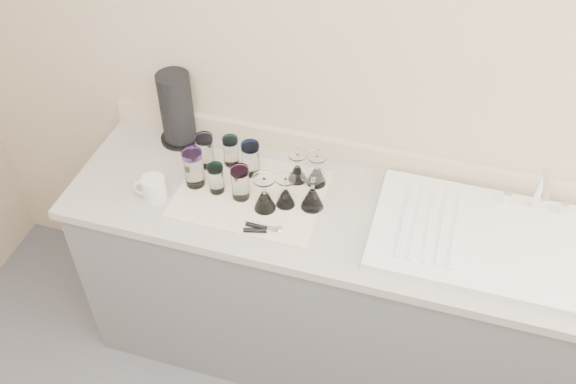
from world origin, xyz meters
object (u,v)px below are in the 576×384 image
(goblet_back_right, at_px, (317,174))
(can_opener, at_px, (263,229))
(goblet_front_left, at_px, (286,195))
(tumbler_magenta, at_px, (194,168))
(goblet_back_left, at_px, (297,171))
(tumbler_cyan, at_px, (231,151))
(goblet_extra, at_px, (265,198))
(sink_unit, at_px, (490,240))
(paper_towel_roll, at_px, (177,109))
(tumbler_blue, at_px, (216,178))
(tumbler_lavender, at_px, (240,183))
(goblet_front_right, at_px, (312,196))
(tumbler_teal, at_px, (205,151))
(tumbler_purple, at_px, (251,159))
(white_mug, at_px, (153,188))

(goblet_back_right, relative_size, can_opener, 1.00)
(goblet_front_left, bearing_deg, can_opener, -103.53)
(tumbler_magenta, height_order, goblet_back_left, tumbler_magenta)
(tumbler_cyan, relative_size, goblet_extra, 0.84)
(sink_unit, height_order, paper_towel_roll, paper_towel_roll)
(tumbler_cyan, relative_size, tumbler_blue, 1.03)
(tumbler_lavender, height_order, goblet_front_right, goblet_front_right)
(tumbler_blue, bearing_deg, tumbler_teal, 126.58)
(tumbler_teal, height_order, tumbler_magenta, tumbler_magenta)
(tumbler_cyan, distance_m, can_opener, 0.40)
(goblet_front_right, relative_size, paper_towel_roll, 0.50)
(tumbler_purple, relative_size, goblet_back_left, 1.09)
(sink_unit, bearing_deg, tumbler_teal, 174.94)
(tumbler_teal, height_order, white_mug, tumbler_teal)
(goblet_back_right, bearing_deg, goblet_front_left, -118.79)
(tumbler_purple, bearing_deg, sink_unit, -6.44)
(tumbler_purple, relative_size, can_opener, 1.04)
(goblet_back_right, height_order, can_opener, goblet_back_right)
(goblet_front_left, relative_size, can_opener, 0.95)
(tumbler_magenta, distance_m, goblet_extra, 0.30)
(paper_towel_roll, bearing_deg, can_opener, -39.25)
(tumbler_teal, distance_m, white_mug, 0.26)
(tumbler_lavender, height_order, goblet_extra, goblet_extra)
(paper_towel_roll, bearing_deg, goblet_extra, -32.12)
(goblet_front_left, bearing_deg, sink_unit, 1.93)
(sink_unit, relative_size, tumbler_blue, 6.74)
(sink_unit, relative_size, tumbler_magenta, 5.23)
(tumbler_cyan, bearing_deg, goblet_front_left, -30.30)
(tumbler_teal, height_order, tumbler_purple, same)
(tumbler_magenta, bearing_deg, goblet_back_right, 17.08)
(tumbler_cyan, bearing_deg, can_opener, -53.01)
(sink_unit, bearing_deg, tumbler_purple, 173.56)
(tumbler_blue, distance_m, goblet_front_left, 0.27)
(tumbler_magenta, distance_m, tumbler_lavender, 0.19)
(tumbler_blue, height_order, goblet_extra, goblet_extra)
(tumbler_blue, bearing_deg, can_opener, -32.58)
(tumbler_teal, bearing_deg, goblet_back_left, 2.89)
(goblet_front_right, bearing_deg, tumbler_magenta, -178.81)
(tumbler_teal, xyz_separation_m, can_opener, (0.33, -0.28, -0.06))
(tumbler_blue, distance_m, goblet_back_left, 0.31)
(goblet_back_left, xyz_separation_m, white_mug, (-0.49, -0.24, -0.01))
(tumbler_blue, height_order, tumbler_lavender, tumbler_lavender)
(sink_unit, xyz_separation_m, tumbler_blue, (-1.02, -0.03, 0.05))
(tumbler_magenta, xyz_separation_m, goblet_back_left, (0.37, 0.13, -0.04))
(goblet_front_right, distance_m, goblet_extra, 0.18)
(tumbler_lavender, xyz_separation_m, goblet_back_right, (0.25, 0.16, -0.02))
(tumbler_lavender, height_order, white_mug, tumbler_lavender)
(tumbler_lavender, relative_size, goblet_back_left, 1.06)
(tumbler_magenta, bearing_deg, tumbler_lavender, -5.21)
(tumbler_lavender, xyz_separation_m, goblet_extra, (0.11, -0.03, -0.02))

